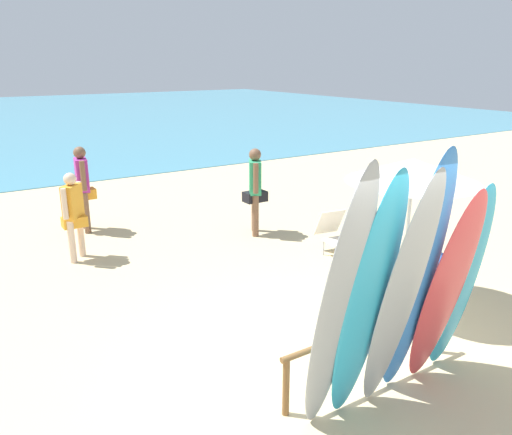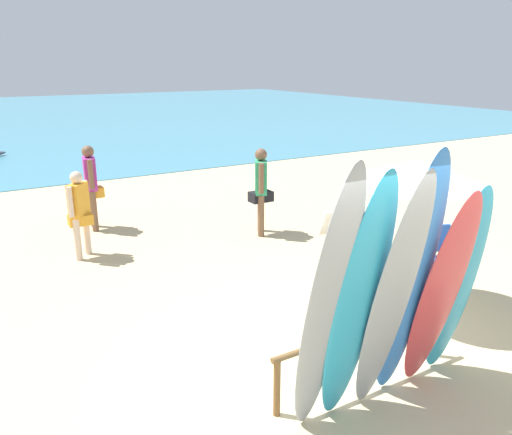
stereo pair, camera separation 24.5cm
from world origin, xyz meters
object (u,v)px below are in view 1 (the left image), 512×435
object	(u,v)px
beachgoer_strolling	(255,185)
beach_chair_red	(430,247)
surfboard_teal_1	(367,303)
surfboard_blue_3	(417,279)
beach_chair_blue	(334,231)
surfboard_grey_2	(400,297)
surfboard_red_4	(445,291)
surfboard_teal_5	(461,280)
surfboard_rack	(367,339)
beachgoer_midbeach	(73,210)
beach_umbrella	(413,170)
beachgoer_by_water	(83,183)
surfboard_grey_0	(339,308)

from	to	relation	value
beachgoer_strolling	beach_chair_red	size ratio (longest dim) A/B	2.06
surfboard_teal_1	beachgoer_strolling	size ratio (longest dim) A/B	1.51
surfboard_teal_1	surfboard_blue_3	size ratio (longest dim) A/B	0.96
beachgoer_strolling	beach_chair_blue	distance (m)	1.90
surfboard_grey_2	beach_chair_blue	world-z (taller)	surfboard_grey_2
surfboard_grey_2	surfboard_red_4	distance (m)	0.76
surfboard_red_4	surfboard_teal_5	size ratio (longest dim) A/B	1.02
surfboard_rack	beachgoer_midbeach	bearing A→B (deg)	107.67
surfboard_grey_2	beachgoer_midbeach	bearing A→B (deg)	105.92
beachgoer_midbeach	beach_umbrella	world-z (taller)	beach_umbrella
surfboard_red_4	surfboard_grey_2	bearing A→B (deg)	-173.77
surfboard_rack	beachgoer_midbeach	xyz separation A→B (m)	(-1.70, 5.33, 0.40)
surfboard_teal_5	beach_chair_blue	bearing A→B (deg)	72.06
beachgoer_by_water	beach_umbrella	bearing A→B (deg)	-144.72
surfboard_rack	surfboard_teal_1	bearing A→B (deg)	-137.95
surfboard_grey_2	beachgoer_by_water	distance (m)	7.48
beachgoer_midbeach	surfboard_grey_2	bearing A→B (deg)	-122.83
beach_chair_red	beach_umbrella	size ratio (longest dim) A/B	0.39
surfboard_teal_5	beach_umbrella	size ratio (longest dim) A/B	1.06
surfboard_teal_5	beach_umbrella	xyz separation A→B (m)	(0.80, 1.43, 0.85)
surfboard_blue_3	beach_chair_red	world-z (taller)	surfboard_blue_3
beach_chair_red	beach_umbrella	bearing A→B (deg)	-132.48
surfboard_red_4	beach_chair_red	world-z (taller)	surfboard_red_4
surfboard_teal_1	surfboard_red_4	size ratio (longest dim) A/B	1.13
surfboard_teal_5	beach_chair_blue	xyz separation A→B (m)	(1.34, 3.51, -0.69)
surfboard_teal_1	surfboard_teal_5	world-z (taller)	surfboard_teal_1
surfboard_grey_2	beach_umbrella	bearing A→B (deg)	41.24
surfboard_red_4	surfboard_teal_5	world-z (taller)	surfboard_red_4
beach_chair_blue	beach_umbrella	distance (m)	2.64
surfboard_red_4	beach_umbrella	xyz separation A→B (m)	(1.19, 1.54, 0.83)
surfboard_teal_1	surfboard_red_4	bearing A→B (deg)	-6.16
surfboard_grey_0	surfboard_teal_1	bearing A→B (deg)	-1.96
surfboard_grey_2	surfboard_rack	bearing A→B (deg)	72.44
beachgoer_strolling	beachgoer_midbeach	distance (m)	3.42
surfboard_grey_0	surfboard_rack	bearing A→B (deg)	26.17
surfboard_grey_0	surfboard_grey_2	bearing A→B (deg)	-8.61
surfboard_red_4	beach_chair_red	size ratio (longest dim) A/B	2.75
surfboard_teal_5	beachgoer_by_water	xyz separation A→B (m)	(-2.06, 7.25, -0.11)
surfboard_blue_3	surfboard_red_4	size ratio (longest dim) A/B	1.17
surfboard_red_4	beach_chair_red	bearing A→B (deg)	41.90
surfboard_grey_2	surfboard_red_4	size ratio (longest dim) A/B	1.13
surfboard_grey_2	surfboard_teal_5	world-z (taller)	surfboard_grey_2
beachgoer_strolling	beach_umbrella	distance (m)	3.91
surfboard_blue_3	beachgoer_midbeach	size ratio (longest dim) A/B	1.74
beachgoer_by_water	beach_chair_blue	xyz separation A→B (m)	(3.40, -3.75, -0.58)
beachgoer_strolling	beach_umbrella	size ratio (longest dim) A/B	0.82
surfboard_teal_5	beachgoer_strolling	bearing A→B (deg)	84.74
surfboard_teal_5	beachgoer_midbeach	size ratio (longest dim) A/B	1.45
surfboard_rack	surfboard_red_4	size ratio (longest dim) A/B	0.97
surfboard_teal_5	beachgoer_by_water	size ratio (longest dim) A/B	1.30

